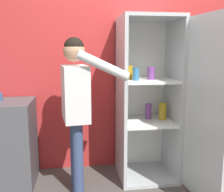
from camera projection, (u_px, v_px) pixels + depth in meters
wall_back at (123, 65)px, 3.18m from camera, size 7.00×0.06×2.55m
refrigerator at (157, 101)px, 2.85m from camera, size 0.74×1.25×1.80m
person at (76, 97)px, 2.58m from camera, size 0.65×0.56×1.57m
counter at (2, 144)px, 2.81m from camera, size 0.66×0.57×0.92m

